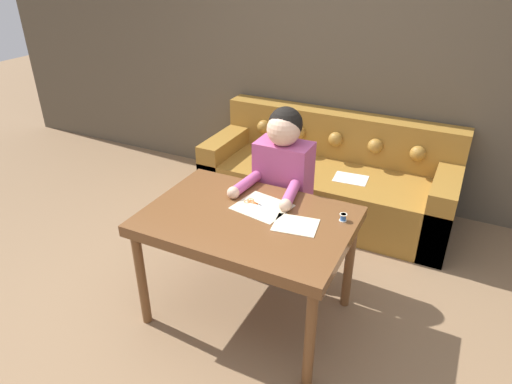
# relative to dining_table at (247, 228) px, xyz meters

# --- Properties ---
(ground_plane) EXTENTS (16.00, 16.00, 0.00)m
(ground_plane) POSITION_rel_dining_table_xyz_m (-0.07, -0.03, -0.67)
(ground_plane) COLOR #846647
(wall_back) EXTENTS (8.00, 0.06, 2.60)m
(wall_back) POSITION_rel_dining_table_xyz_m (-0.07, 1.95, 0.63)
(wall_back) COLOR brown
(wall_back) RESTS_ON ground_plane
(dining_table) EXTENTS (1.23, 0.85, 0.75)m
(dining_table) POSITION_rel_dining_table_xyz_m (0.00, 0.00, 0.00)
(dining_table) COLOR brown
(dining_table) RESTS_ON ground_plane
(couch) EXTENTS (2.16, 0.86, 0.85)m
(couch) POSITION_rel_dining_table_xyz_m (0.02, 1.52, -0.36)
(couch) COLOR olive
(couch) RESTS_ON ground_plane
(person) EXTENTS (0.44, 0.58, 1.25)m
(person) POSITION_rel_dining_table_xyz_m (-0.01, 0.55, -0.02)
(person) COLOR #33281E
(person) RESTS_ON ground_plane
(pattern_paper_main) EXTENTS (0.36, 0.33, 0.00)m
(pattern_paper_main) POSITION_rel_dining_table_xyz_m (0.03, 0.13, 0.08)
(pattern_paper_main) COLOR beige
(pattern_paper_main) RESTS_ON dining_table
(pattern_paper_offcut) EXTENTS (0.28, 0.23, 0.00)m
(pattern_paper_offcut) POSITION_rel_dining_table_xyz_m (0.29, 0.04, 0.08)
(pattern_paper_offcut) COLOR beige
(pattern_paper_offcut) RESTS_ON dining_table
(scissors) EXTENTS (0.22, 0.10, 0.01)m
(scissors) POSITION_rel_dining_table_xyz_m (-0.03, 0.15, 0.08)
(scissors) COLOR silver
(scissors) RESTS_ON dining_table
(thread_spool) EXTENTS (0.04, 0.04, 0.05)m
(thread_spool) POSITION_rel_dining_table_xyz_m (0.52, 0.20, 0.10)
(thread_spool) COLOR #3366B2
(thread_spool) RESTS_ON dining_table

